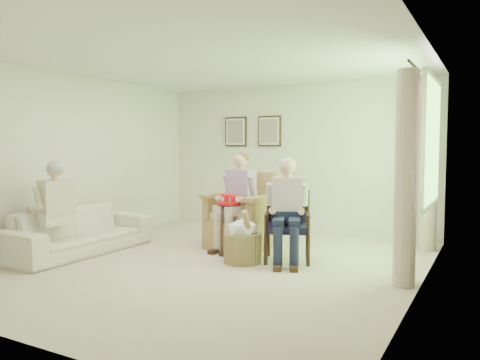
# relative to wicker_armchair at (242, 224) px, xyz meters

# --- Properties ---
(floor) EXTENTS (5.50, 5.50, 0.00)m
(floor) POSITION_rel_wicker_armchair_xyz_m (0.11, -1.06, -0.35)
(floor) COLOR beige
(floor) RESTS_ON ground
(back_wall) EXTENTS (5.00, 0.04, 2.60)m
(back_wall) POSITION_rel_wicker_armchair_xyz_m (0.11, 1.69, 0.95)
(back_wall) COLOR silver
(back_wall) RESTS_ON ground
(front_wall) EXTENTS (5.00, 0.04, 2.60)m
(front_wall) POSITION_rel_wicker_armchair_xyz_m (0.11, -3.81, 0.95)
(front_wall) COLOR silver
(front_wall) RESTS_ON ground
(left_wall) EXTENTS (0.04, 5.50, 2.60)m
(left_wall) POSITION_rel_wicker_armchair_xyz_m (-2.39, -1.06, 0.95)
(left_wall) COLOR silver
(left_wall) RESTS_ON ground
(right_wall) EXTENTS (0.04, 5.50, 2.60)m
(right_wall) POSITION_rel_wicker_armchair_xyz_m (2.61, -1.06, 0.95)
(right_wall) COLOR silver
(right_wall) RESTS_ON ground
(ceiling) EXTENTS (5.00, 5.50, 0.02)m
(ceiling) POSITION_rel_wicker_armchair_xyz_m (0.11, -1.06, 2.25)
(ceiling) COLOR white
(ceiling) RESTS_ON back_wall
(window) EXTENTS (0.13, 2.50, 1.63)m
(window) POSITION_rel_wicker_armchair_xyz_m (2.58, 0.14, 1.23)
(window) COLOR #2D6B23
(window) RESTS_ON right_wall
(curtain_left) EXTENTS (0.34, 0.34, 2.30)m
(curtain_left) POSITION_rel_wicker_armchair_xyz_m (2.44, -0.84, 0.80)
(curtain_left) COLOR beige
(curtain_left) RESTS_ON ground
(curtain_right) EXTENTS (0.34, 0.34, 2.30)m
(curtain_right) POSITION_rel_wicker_armchair_xyz_m (2.44, 1.12, 0.80)
(curtain_right) COLOR beige
(curtain_right) RESTS_ON ground
(framed_print_left) EXTENTS (0.45, 0.05, 0.55)m
(framed_print_left) POSITION_rel_wicker_armchair_xyz_m (-1.04, 1.66, 1.43)
(framed_print_left) COLOR #382114
(framed_print_left) RESTS_ON back_wall
(framed_print_right) EXTENTS (0.45, 0.05, 0.55)m
(framed_print_right) POSITION_rel_wicker_armchair_xyz_m (-0.34, 1.66, 1.43)
(framed_print_right) COLOR #382114
(framed_print_right) RESTS_ON back_wall
(wicker_armchair) EXTENTS (0.87, 0.86, 1.11)m
(wicker_armchair) POSITION_rel_wicker_armchair_xyz_m (0.00, 0.00, 0.00)
(wicker_armchair) COLOR #A3844D
(wicker_armchair) RESTS_ON ground
(wood_armchair) EXTENTS (0.58, 0.54, 0.89)m
(wood_armchair) POSITION_rel_wicker_armchair_xyz_m (0.92, -0.37, 0.14)
(wood_armchair) COLOR black
(wood_armchair) RESTS_ON ground
(sofa) EXTENTS (2.16, 0.85, 0.63)m
(sofa) POSITION_rel_wicker_armchair_xyz_m (-1.84, -1.44, -0.04)
(sofa) COLOR white
(sofa) RESTS_ON ground
(person_wicker) EXTENTS (0.40, 0.63, 1.39)m
(person_wicker) POSITION_rel_wicker_armchair_xyz_m (-0.00, -0.15, 0.46)
(person_wicker) COLOR beige
(person_wicker) RESTS_ON ground
(person_dark) EXTENTS (0.40, 0.62, 1.32)m
(person_dark) POSITION_rel_wicker_armchair_xyz_m (0.92, -0.52, 0.41)
(person_dark) COLOR #1A213A
(person_dark) RESTS_ON ground
(person_sofa) EXTENTS (0.42, 0.62, 1.28)m
(person_sofa) POSITION_rel_wicker_armchair_xyz_m (-1.84, -1.88, 0.38)
(person_sofa) COLOR beige
(person_sofa) RESTS_ON ground
(red_hat) EXTENTS (0.34, 0.34, 0.14)m
(red_hat) POSITION_rel_wicker_armchair_xyz_m (-0.03, -0.35, 0.38)
(red_hat) COLOR red
(red_hat) RESTS_ON person_wicker
(hatbox) EXTENTS (0.59, 0.59, 0.73)m
(hatbox) POSITION_rel_wicker_armchair_xyz_m (0.45, -0.81, -0.07)
(hatbox) COLOR tan
(hatbox) RESTS_ON ground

